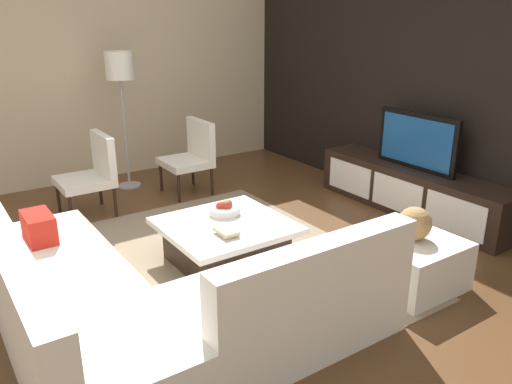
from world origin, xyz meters
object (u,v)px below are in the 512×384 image
television (417,141)px  fruit_bowl (225,209)px  coffee_table (226,242)px  ottoman (410,262)px  decorative_ball (415,223)px  sectional_couch (146,300)px  floor_lamp (120,74)px  accent_chair_far (192,152)px  media_console (412,190)px  accent_chair_near (93,170)px  book_stack (227,232)px

television → fruit_bowl: (-0.28, -2.20, -0.37)m
coffee_table → ottoman: ottoman is taller
fruit_bowl → decorative_ball: decorative_ball is taller
sectional_couch → television: bearing=99.1°
fruit_bowl → decorative_ball: bearing=34.9°
ottoman → decorative_ball: 0.33m
television → sectional_couch: (0.52, -3.29, -0.52)m
floor_lamp → fruit_bowl: bearing=0.7°
fruit_bowl → accent_chair_far: 1.77m
floor_lamp → accent_chair_far: bearing=43.5°
ottoman → fruit_bowl: 1.63m
media_console → accent_chair_far: accent_chair_far is taller
television → decorative_ball: size_ratio=3.73×
television → decorative_ball: 1.67m
sectional_couch → accent_chair_far: accent_chair_far is taller
floor_lamp → fruit_bowl: floor_lamp is taller
television → sectional_couch: size_ratio=0.39×
ottoman → fruit_bowl: bearing=-145.1°
television → sectional_couch: television is taller
floor_lamp → fruit_bowl: (2.29, 0.03, -0.97)m
television → coffee_table: bearing=-92.5°
sectional_couch → decorative_ball: (0.52, 2.02, 0.25)m
media_console → accent_chair_far: (-1.96, -1.64, 0.24)m
media_console → sectional_couch: sectional_couch is taller
ottoman → accent_chair_far: 3.04m
television → ottoman: bearing=-50.5°
television → coffee_table: television is taller
television → accent_chair_near: bearing=-123.8°
coffee_table → media_console: bearing=87.5°
media_console → accent_chair_far: 2.56m
accent_chair_far → accent_chair_near: bearing=-80.3°
accent_chair_near → decorative_ball: accent_chair_near is taller
sectional_couch → book_stack: 0.97m
fruit_bowl → book_stack: bearing=-28.7°
accent_chair_far → coffee_table: bearing=-12.0°
media_console → ottoman: bearing=-50.5°
accent_chair_near → coffee_table: bearing=21.2°
fruit_bowl → media_console: bearing=82.8°
television → accent_chair_far: size_ratio=1.13×
television → ottoman: (1.05, -1.27, -0.60)m
media_console → book_stack: (0.12, -2.41, 0.16)m
accent_chair_far → decorative_ball: size_ratio=3.29×
accent_chair_far → decorative_ball: 3.03m
sectional_couch → floor_lamp: bearing=161.1°
television → floor_lamp: bearing=-139.1°
fruit_bowl → decorative_ball: (1.33, 0.93, 0.10)m
coffee_table → decorative_ball: decorative_ball is taller
accent_chair_near → decorative_ball: bearing=32.2°
coffee_table → decorative_ball: 1.57m
fruit_bowl → book_stack: fruit_bowl is taller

